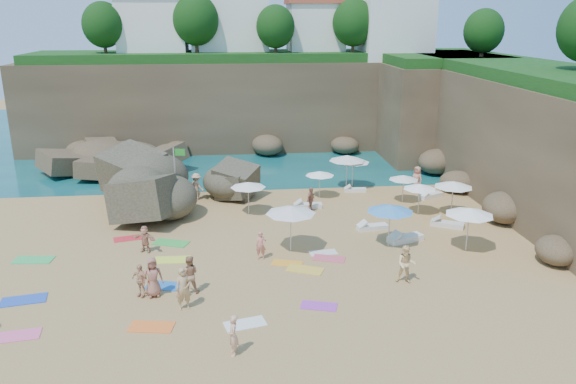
{
  "coord_description": "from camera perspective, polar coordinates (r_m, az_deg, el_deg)",
  "views": [
    {
      "loc": [
        -1.31,
        -28.38,
        11.9
      ],
      "look_at": [
        2.0,
        3.0,
        2.0
      ],
      "focal_mm": 35.0,
      "sensor_mm": 36.0,
      "label": 1
    }
  ],
  "objects": [
    {
      "name": "parasol_5",
      "position": [
        34.88,
        -4.07,
        0.74
      ],
      "size": [
        2.21,
        2.21,
        2.09
      ],
      "color": "silver",
      "rests_on": "ground"
    },
    {
      "name": "flag_pole",
      "position": [
        36.84,
        -11.24,
        2.3
      ],
      "size": [
        0.76,
        0.14,
        3.92
      ],
      "color": "silver",
      "rests_on": "ground"
    },
    {
      "name": "parasol_0",
      "position": [
        40.23,
        6.03,
        3.45
      ],
      "size": [
        2.6,
        2.6,
        2.46
      ],
      "color": "silver",
      "rests_on": "ground"
    },
    {
      "name": "person_stand_4",
      "position": [
        40.57,
        12.97,
        1.28
      ],
      "size": [
        0.89,
        1.03,
        1.86
      ],
      "primitive_type": "imported",
      "rotation": [
        0.0,
        0.0,
        -1.04
      ],
      "color": "tan",
      "rests_on": "ground"
    },
    {
      "name": "person_lie_4",
      "position": [
        28.95,
        -2.75,
        -6.5
      ],
      "size": [
        0.54,
        1.45,
        0.35
      ],
      "primitive_type": "imported",
      "rotation": [
        0.0,
        0.0,
        -0.01
      ],
      "color": "#CC7666",
      "rests_on": "ground"
    },
    {
      "name": "clifftop_trees",
      "position": [
        48.29,
        1.27,
        16.65
      ],
      "size": [
        35.6,
        23.82,
        4.4
      ],
      "color": "#11380F",
      "rests_on": "ground"
    },
    {
      "name": "person_stand_3",
      "position": [
        35.62,
        2.33,
        -0.76
      ],
      "size": [
        0.84,
        0.99,
        1.59
      ],
      "primitive_type": "imported",
      "rotation": [
        0.0,
        0.0,
        0.98
      ],
      "color": "#9B624D",
      "rests_on": "ground"
    },
    {
      "name": "lounger_1",
      "position": [
        40.09,
        6.83,
        0.21
      ],
      "size": [
        1.6,
        0.63,
        0.24
      ],
      "primitive_type": "cube",
      "rotation": [
        0.0,
        0.0,
        -0.07
      ],
      "color": "silver",
      "rests_on": "ground"
    },
    {
      "name": "towel_4",
      "position": [
        29.46,
        -11.69,
        -6.76
      ],
      "size": [
        1.83,
        0.96,
        0.03
      ],
      "primitive_type": "cube",
      "rotation": [
        0.0,
        0.0,
        -0.04
      ],
      "color": "#DEE93D",
      "rests_on": "ground"
    },
    {
      "name": "person_stand_5",
      "position": [
        40.36,
        -16.92,
        0.9
      ],
      "size": [
        1.75,
        1.38,
        1.9
      ],
      "primitive_type": "imported",
      "rotation": [
        0.0,
        0.0,
        0.58
      ],
      "color": "tan",
      "rests_on": "ground"
    },
    {
      "name": "marina_masts",
      "position": [
        60.98,
        -20.58,
        7.93
      ],
      "size": [
        3.1,
        0.1,
        6.0
      ],
      "color": "white",
      "rests_on": "ground"
    },
    {
      "name": "lounger_2",
      "position": [
        39.75,
        14.29,
        -0.34
      ],
      "size": [
        1.9,
        1.38,
        0.28
      ],
      "primitive_type": "cube",
      "rotation": [
        0.0,
        0.0,
        0.48
      ],
      "color": "silver",
      "rests_on": "ground"
    },
    {
      "name": "towel_1",
      "position": [
        24.89,
        -25.83,
        -13.02
      ],
      "size": [
        1.84,
        1.1,
        0.03
      ],
      "primitive_type": "cube",
      "rotation": [
        0.0,
        0.0,
        0.14
      ],
      "color": "#EC5B8F",
      "rests_on": "ground"
    },
    {
      "name": "parasol_4",
      "position": [
        35.91,
        16.47,
        0.77
      ],
      "size": [
        2.36,
        2.36,
        2.23
      ],
      "color": "silver",
      "rests_on": "ground"
    },
    {
      "name": "person_stand_6",
      "position": [
        21.18,
        -5.6,
        -14.29
      ],
      "size": [
        0.42,
        0.61,
        1.6
      ],
      "primitive_type": "imported",
      "rotation": [
        0.0,
        0.0,
        4.78
      ],
      "color": "#E5A982",
      "rests_on": "ground"
    },
    {
      "name": "ground",
      "position": [
        30.8,
        -3.13,
        -5.34
      ],
      "size": [
        120.0,
        120.0,
        0.0
      ],
      "primitive_type": "plane",
      "color": "tan",
      "rests_on": "ground"
    },
    {
      "name": "towel_7",
      "position": [
        32.77,
        -15.93,
        -4.56
      ],
      "size": [
        1.72,
        1.15,
        0.03
      ],
      "primitive_type": "cube",
      "rotation": [
        0.0,
        0.0,
        0.24
      ],
      "color": "red",
      "rests_on": "ground"
    },
    {
      "name": "towel_2",
      "position": [
        23.75,
        -13.71,
        -13.16
      ],
      "size": [
        1.89,
        1.16,
        0.03
      ],
      "primitive_type": "cube",
      "rotation": [
        0.0,
        0.0,
        -0.16
      ],
      "color": "orange",
      "rests_on": "ground"
    },
    {
      "name": "person_stand_2",
      "position": [
        38.35,
        -9.27,
        0.55
      ],
      "size": [
        1.25,
        1.1,
        1.84
      ],
      "primitive_type": "imported",
      "rotation": [
        0.0,
        0.0,
        2.51
      ],
      "color": "tan",
      "rests_on": "ground"
    },
    {
      "name": "clifftop_buildings",
      "position": [
        54.34,
        -1.58,
        16.72
      ],
      "size": [
        28.48,
        9.48,
        7.0
      ],
      "color": "white",
      "rests_on": "cliff_back"
    },
    {
      "name": "lounger_5",
      "position": [
        31.78,
        11.84,
        -4.65
      ],
      "size": [
        2.17,
        1.34,
        0.32
      ],
      "primitive_type": "cube",
      "rotation": [
        0.0,
        0.0,
        0.34
      ],
      "color": "silver",
      "rests_on": "ground"
    },
    {
      "name": "towel_11",
      "position": [
        31.56,
        -11.8,
        -5.09
      ],
      "size": [
        2.12,
        1.56,
        0.03
      ],
      "primitive_type": "cube",
      "rotation": [
        0.0,
        0.0,
        -0.36
      ],
      "color": "green",
      "rests_on": "ground"
    },
    {
      "name": "person_lie_2",
      "position": [
        25.97,
        -13.47,
        -9.78
      ],
      "size": [
        1.25,
        1.95,
        0.48
      ],
      "primitive_type": "imported",
      "rotation": [
        0.0,
        0.0,
        0.22
      ],
      "color": "#9D604E",
      "rests_on": "ground"
    },
    {
      "name": "person_lie_1",
      "position": [
        26.11,
        -14.68,
        -9.86
      ],
      "size": [
        1.57,
        1.76,
        0.37
      ],
      "primitive_type": "imported",
      "rotation": [
        0.0,
        0.0,
        -0.57
      ],
      "color": "#DEA77E",
      "rests_on": "ground"
    },
    {
      "name": "towel_3",
      "position": [
        31.64,
        -24.45,
        -6.3
      ],
      "size": [
        2.04,
        1.17,
        0.03
      ],
      "primitive_type": "cube",
      "rotation": [
        0.0,
        0.0,
        -0.1
      ],
      "color": "green",
      "rests_on": "ground"
    },
    {
      "name": "person_stand_1",
      "position": [
        25.7,
        -10.0,
        -8.25
      ],
      "size": [
        0.87,
        0.68,
        1.77
      ],
      "primitive_type": "imported",
      "rotation": [
        0.0,
        0.0,
        3.13
      ],
      "color": "#AB7955",
      "rests_on": "ground"
    },
    {
      "name": "lounger_4",
      "position": [
        34.54,
        15.88,
        -3.17
      ],
      "size": [
        1.96,
        1.51,
        0.3
      ],
      "primitive_type": "cube",
      "rotation": [
        0.0,
        0.0,
        -0.53
      ],
      "color": "silver",
      "rests_on": "ground"
    },
    {
      "name": "towel_0",
      "position": [
        27.59,
        -25.26,
        -9.89
      ],
      "size": [
        2.04,
        1.28,
        0.03
      ],
      "primitive_type": "cube",
      "rotation": [
        0.0,
        0.0,
        0.18
      ],
      "color": "#2248B6",
      "rests_on": "ground"
    },
    {
      "name": "towel_13",
      "position": [
        23.37,
        -4.38,
        -13.21
      ],
      "size": [
        1.81,
        1.2,
        0.03
      ],
      "primitive_type": "cube",
      "rotation": [
        0.0,
        0.0,
        0.24
      ],
      "color": "white",
      "rests_on": "ground"
    },
    {
      "name": "parasol_11",
      "position": [
        30.7,
        17.97,
        -1.9
      ],
      "size": [
        2.53,
        2.53,
        2.39
      ],
      "color": "silver",
      "rests_on": "ground"
    },
    {
      "name": "lounger_0",
      "position": [
        36.47,
        2.03,
        -1.4
      ],
      "size": [
        1.83,
        0.63,
        0.28
      ],
      "primitive_type": "cube",
      "rotation": [
        0.0,
        0.0,
        -0.01
      ],
      "color": "silver",
      "rests_on": "ground"
    },
    {
      "name": "towel_5",
      "position": [
        29.75,
        3.6,
        -6.17
      ],
      "size": [
        1.52,
        0.88,
        0.03
      ],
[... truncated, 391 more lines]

